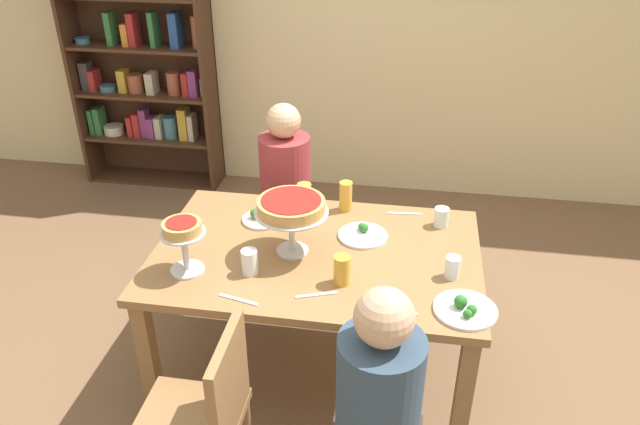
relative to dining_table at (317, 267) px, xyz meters
name	(u,v)px	position (x,y,z in m)	size (l,w,h in m)	color
ground_plane	(317,368)	(0.00, 0.00, -0.65)	(12.00, 12.00, 0.00)	brown
rear_partition	(367,9)	(0.00, 2.20, 0.75)	(8.00, 0.12, 2.80)	beige
dining_table	(317,267)	(0.00, 0.00, 0.00)	(1.51, 0.99, 0.74)	olive
bookshelf	(141,42)	(-1.69, 2.01, 0.49)	(1.10, 0.30, 2.21)	#422819
diner_far_left	(286,207)	(-0.33, 0.82, -0.16)	(0.34, 0.34, 1.15)	#382D28
chair_near_left	(204,416)	(-0.30, -0.80, -0.17)	(0.40, 0.40, 0.87)	olive
deep_dish_pizza_stand	(291,209)	(-0.11, -0.02, 0.32)	(0.33, 0.33, 0.27)	silver
personal_pizza_stand	(183,235)	(-0.54, -0.25, 0.27)	(0.20, 0.20, 0.25)	silver
salad_plate_near_diner	(261,217)	(-0.32, 0.23, 0.11)	(0.21, 0.21, 0.07)	white
salad_plate_far_diner	(465,309)	(0.66, -0.34, 0.10)	(0.26, 0.26, 0.07)	white
salad_plate_spare	(363,234)	(0.20, 0.16, 0.10)	(0.24, 0.24, 0.06)	white
beer_glass_amber_tall	(304,197)	(-0.13, 0.38, 0.16)	(0.07, 0.07, 0.15)	gold
beer_glass_amber_short	(342,270)	(0.15, -0.23, 0.16)	(0.07, 0.07, 0.13)	gold
beer_glass_amber_spare	(346,196)	(0.08, 0.41, 0.17)	(0.07, 0.07, 0.16)	gold
water_glass_clear_near	(441,217)	(0.57, 0.33, 0.14)	(0.07, 0.07, 0.10)	white
water_glass_clear_far	(250,262)	(-0.26, -0.22, 0.15)	(0.07, 0.07, 0.12)	white
water_glass_clear_spare	(452,267)	(0.61, -0.11, 0.14)	(0.07, 0.07, 0.10)	white
cutlery_fork_near	(316,295)	(0.06, -0.33, 0.09)	(0.18, 0.02, 0.01)	silver
cutlery_knife_near	(405,213)	(0.39, 0.41, 0.09)	(0.18, 0.02, 0.01)	silver
cutlery_fork_far	(239,300)	(-0.26, -0.41, 0.09)	(0.18, 0.02, 0.01)	silver
cutlery_knife_far	(395,314)	(0.38, -0.40, 0.09)	(0.18, 0.02, 0.01)	silver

